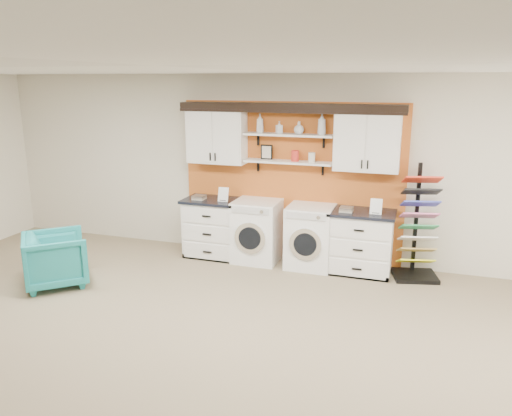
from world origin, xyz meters
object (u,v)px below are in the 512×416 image
(base_cabinet_left, at_px, (215,227))
(armchair, at_px, (56,259))
(base_cabinet_right, at_px, (361,242))
(dryer, at_px, (310,236))
(washer, at_px, (257,231))
(sample_rack, at_px, (417,242))

(base_cabinet_left, height_order, armchair, base_cabinet_left)
(base_cabinet_right, bearing_deg, dryer, -179.74)
(base_cabinet_right, height_order, washer, washer)
(washer, distance_m, armchair, 2.88)
(dryer, bearing_deg, washer, -180.00)
(dryer, xyz_separation_m, armchair, (-3.11, -1.75, -0.10))
(base_cabinet_left, height_order, dryer, dryer)
(armchair, bearing_deg, washer, -94.77)
(base_cabinet_left, xyz_separation_m, sample_rack, (3.02, 0.03, 0.06))
(dryer, relative_size, armchair, 1.17)
(base_cabinet_right, distance_m, dryer, 0.73)
(base_cabinet_right, bearing_deg, armchair, -155.55)
(sample_rack, bearing_deg, base_cabinet_left, 167.11)
(sample_rack, distance_m, armchair, 4.95)
(base_cabinet_left, xyz_separation_m, armchair, (-1.59, -1.75, -0.10))
(washer, relative_size, armchair, 1.19)
(base_cabinet_left, distance_m, base_cabinet_right, 2.26)
(base_cabinet_left, bearing_deg, washer, -0.28)
(base_cabinet_right, bearing_deg, base_cabinet_left, -180.00)
(dryer, bearing_deg, sample_rack, 1.42)
(base_cabinet_right, distance_m, sample_rack, 0.77)
(base_cabinet_left, distance_m, armchair, 2.36)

